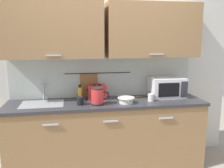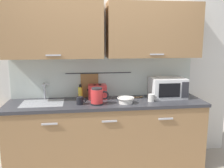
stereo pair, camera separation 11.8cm
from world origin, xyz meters
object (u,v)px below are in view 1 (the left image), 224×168
object	(u,v)px
microwave	(166,87)
dish_soap_bottle	(80,93)
mug_by_kettle	(151,97)
mug_near_sink	(80,101)
wooden_spoon	(135,97)
electric_kettle	(98,96)
toaster	(97,92)
mixing_bowl	(126,100)

from	to	relation	value
microwave	dish_soap_bottle	world-z (taller)	microwave
dish_soap_bottle	mug_by_kettle	world-z (taller)	dish_soap_bottle
mug_near_sink	wooden_spoon	bearing A→B (deg)	18.55
electric_kettle	mug_by_kettle	world-z (taller)	electric_kettle
microwave	wooden_spoon	world-z (taller)	microwave
toaster	mug_by_kettle	world-z (taller)	toaster
dish_soap_bottle	mug_by_kettle	size ratio (longest dim) A/B	1.63
dish_soap_bottle	mug_near_sink	bearing A→B (deg)	-91.48
electric_kettle	dish_soap_bottle	size ratio (longest dim) A/B	1.16
toaster	electric_kettle	bearing A→B (deg)	-94.51
toaster	wooden_spoon	bearing A→B (deg)	-1.45
mug_by_kettle	mixing_bowl	bearing A→B (deg)	-172.17
mixing_bowl	wooden_spoon	distance (m)	0.34
dish_soap_bottle	wooden_spoon	distance (m)	0.75
mug_by_kettle	toaster	bearing A→B (deg)	160.17
electric_kettle	mixing_bowl	size ratio (longest dim) A/B	1.06
microwave	wooden_spoon	size ratio (longest dim) A/B	1.67
toaster	dish_soap_bottle	bearing A→B (deg)	176.47
electric_kettle	toaster	distance (m)	0.29
microwave	mixing_bowl	xyz separation A→B (m)	(-0.62, -0.24, -0.09)
microwave	mug_by_kettle	size ratio (longest dim) A/B	3.83
dish_soap_bottle	wooden_spoon	size ratio (longest dim) A/B	0.71
mixing_bowl	toaster	bearing A→B (deg)	138.84
electric_kettle	mixing_bowl	xyz separation A→B (m)	(0.36, -0.00, -0.06)
mug_near_sink	mug_by_kettle	distance (m)	0.91
microwave	mug_near_sink	world-z (taller)	microwave
microwave	mug_near_sink	distance (m)	1.21
toaster	microwave	bearing A→B (deg)	-3.28
toaster	mug_by_kettle	bearing A→B (deg)	-19.83
microwave	electric_kettle	size ratio (longest dim) A/B	2.03
electric_kettle	mug_near_sink	size ratio (longest dim) A/B	1.89
microwave	mixing_bowl	bearing A→B (deg)	-159.31
toaster	mug_by_kettle	distance (m)	0.72
dish_soap_bottle	wooden_spoon	xyz separation A→B (m)	(0.75, -0.03, -0.08)
microwave	toaster	xyz separation A→B (m)	(-0.96, 0.05, -0.04)
mug_by_kettle	wooden_spoon	world-z (taller)	mug_by_kettle
mug_near_sink	mixing_bowl	xyz separation A→B (m)	(0.57, -0.02, -0.00)
mug_near_sink	toaster	size ratio (longest dim) A/B	0.47
mixing_bowl	toaster	size ratio (longest dim) A/B	0.84
electric_kettle	mug_by_kettle	size ratio (longest dim) A/B	1.89
mug_near_sink	toaster	bearing A→B (deg)	48.84
dish_soap_bottle	wooden_spoon	bearing A→B (deg)	-2.08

